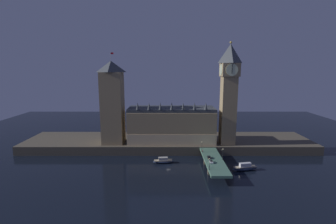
{
  "coord_description": "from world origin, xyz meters",
  "views": [
    {
      "loc": [
        -0.3,
        -146.01,
        60.56
      ],
      "look_at": [
        -0.17,
        20.0,
        31.21
      ],
      "focal_mm": 26.0,
      "sensor_mm": 36.0,
      "label": 1
    }
  ],
  "objects_px": {
    "boat_downstream": "(245,168)",
    "clock_tower": "(229,91)",
    "car_northbound_lead": "(209,157)",
    "car_northbound_trail": "(211,162)",
    "street_lamp_near": "(209,162)",
    "pedestrian_far_rail": "(203,151)",
    "victoria_tower": "(112,103)",
    "street_lamp_mid": "(223,153)",
    "pedestrian_near_rail": "(209,167)",
    "street_lamp_far": "(202,145)",
    "boat_upstream": "(163,161)"
  },
  "relations": [
    {
      "from": "boat_downstream",
      "to": "clock_tower",
      "type": "bearing_deg",
      "value": 95.8
    },
    {
      "from": "car_northbound_lead",
      "to": "car_northbound_trail",
      "type": "relative_size",
      "value": 1.08
    },
    {
      "from": "car_northbound_trail",
      "to": "street_lamp_near",
      "type": "height_order",
      "value": "street_lamp_near"
    },
    {
      "from": "car_northbound_lead",
      "to": "street_lamp_near",
      "type": "distance_m",
      "value": 17.87
    },
    {
      "from": "clock_tower",
      "to": "boat_downstream",
      "type": "relative_size",
      "value": 4.52
    },
    {
      "from": "pedestrian_far_rail",
      "to": "boat_downstream",
      "type": "bearing_deg",
      "value": -33.0
    },
    {
      "from": "pedestrian_far_rail",
      "to": "street_lamp_near",
      "type": "relative_size",
      "value": 0.25
    },
    {
      "from": "car_northbound_lead",
      "to": "clock_tower",
      "type": "bearing_deg",
      "value": 58.62
    },
    {
      "from": "victoria_tower",
      "to": "car_northbound_lead",
      "type": "bearing_deg",
      "value": -25.49
    },
    {
      "from": "pedestrian_far_rail",
      "to": "street_lamp_mid",
      "type": "xyz_separation_m",
      "value": [
        10.27,
        -13.27,
        3.59
      ]
    },
    {
      "from": "pedestrian_near_rail",
      "to": "boat_downstream",
      "type": "xyz_separation_m",
      "value": [
        23.62,
        10.62,
        -5.13
      ]
    },
    {
      "from": "clock_tower",
      "to": "boat_downstream",
      "type": "distance_m",
      "value": 54.94
    },
    {
      "from": "clock_tower",
      "to": "pedestrian_far_rail",
      "type": "bearing_deg",
      "value": -137.7
    },
    {
      "from": "street_lamp_mid",
      "to": "boat_downstream",
      "type": "distance_m",
      "value": 16.08
    },
    {
      "from": "street_lamp_far",
      "to": "pedestrian_far_rail",
      "type": "bearing_deg",
      "value": -74.6
    },
    {
      "from": "car_northbound_trail",
      "to": "pedestrian_far_rail",
      "type": "xyz_separation_m",
      "value": [
        -2.47,
        18.23,
        0.18
      ]
    },
    {
      "from": "street_lamp_far",
      "to": "victoria_tower",
      "type": "bearing_deg",
      "value": 162.99
    },
    {
      "from": "victoria_tower",
      "to": "pedestrian_near_rail",
      "type": "distance_m",
      "value": 84.21
    },
    {
      "from": "victoria_tower",
      "to": "street_lamp_far",
      "type": "height_order",
      "value": "victoria_tower"
    },
    {
      "from": "street_lamp_near",
      "to": "pedestrian_far_rail",
      "type": "bearing_deg",
      "value": 89.18
    },
    {
      "from": "victoria_tower",
      "to": "street_lamp_mid",
      "type": "relative_size",
      "value": 9.28
    },
    {
      "from": "victoria_tower",
      "to": "street_lamp_near",
      "type": "bearing_deg",
      "value": -37.69
    },
    {
      "from": "pedestrian_near_rail",
      "to": "boat_downstream",
      "type": "height_order",
      "value": "pedestrian_near_rail"
    },
    {
      "from": "clock_tower",
      "to": "victoria_tower",
      "type": "xyz_separation_m",
      "value": [
        -83.66,
        2.36,
        -8.41
      ]
    },
    {
      "from": "clock_tower",
      "to": "boat_upstream",
      "type": "xyz_separation_m",
      "value": [
        -46.47,
        -21.93,
        -43.56
      ]
    },
    {
      "from": "car_northbound_lead",
      "to": "boat_upstream",
      "type": "xyz_separation_m",
      "value": [
        -28.74,
        7.15,
        -5.23
      ]
    },
    {
      "from": "pedestrian_near_rail",
      "to": "street_lamp_mid",
      "type": "xyz_separation_m",
      "value": [
        10.27,
        12.7,
        3.58
      ]
    },
    {
      "from": "street_lamp_near",
      "to": "boat_downstream",
      "type": "xyz_separation_m",
      "value": [
        24.02,
        12.65,
        -8.39
      ]
    },
    {
      "from": "pedestrian_near_rail",
      "to": "street_lamp_near",
      "type": "distance_m",
      "value": 3.86
    },
    {
      "from": "pedestrian_far_rail",
      "to": "clock_tower",
      "type": "bearing_deg",
      "value": 42.3
    },
    {
      "from": "victoria_tower",
      "to": "street_lamp_mid",
      "type": "bearing_deg",
      "value": -24.76
    },
    {
      "from": "victoria_tower",
      "to": "pedestrian_far_rail",
      "type": "bearing_deg",
      "value": -18.1
    },
    {
      "from": "car_northbound_lead",
      "to": "street_lamp_mid",
      "type": "bearing_deg",
      "value": -18.25
    },
    {
      "from": "victoria_tower",
      "to": "street_lamp_near",
      "type": "distance_m",
      "value": 83.96
    },
    {
      "from": "car_northbound_lead",
      "to": "victoria_tower",
      "type": "bearing_deg",
      "value": 154.51
    },
    {
      "from": "victoria_tower",
      "to": "pedestrian_near_rail",
      "type": "relative_size",
      "value": 40.54
    },
    {
      "from": "car_northbound_trail",
      "to": "street_lamp_mid",
      "type": "relative_size",
      "value": 0.56
    },
    {
      "from": "street_lamp_far",
      "to": "boat_upstream",
      "type": "xyz_separation_m",
      "value": [
        -25.87,
        -5.0,
        -9.03
      ]
    },
    {
      "from": "pedestrian_far_rail",
      "to": "street_lamp_mid",
      "type": "bearing_deg",
      "value": -52.27
    },
    {
      "from": "clock_tower",
      "to": "boat_downstream",
      "type": "bearing_deg",
      "value": -84.2
    },
    {
      "from": "clock_tower",
      "to": "street_lamp_near",
      "type": "bearing_deg",
      "value": -113.95
    },
    {
      "from": "car_northbound_lead",
      "to": "car_northbound_trail",
      "type": "height_order",
      "value": "car_northbound_trail"
    },
    {
      "from": "street_lamp_near",
      "to": "victoria_tower",
      "type": "bearing_deg",
      "value": 142.31
    },
    {
      "from": "boat_upstream",
      "to": "boat_downstream",
      "type": "bearing_deg",
      "value": -13.3
    },
    {
      "from": "car_northbound_lead",
      "to": "pedestrian_far_rail",
      "type": "height_order",
      "value": "pedestrian_far_rail"
    },
    {
      "from": "victoria_tower",
      "to": "pedestrian_far_rail",
      "type": "height_order",
      "value": "victoria_tower"
    },
    {
      "from": "pedestrian_far_rail",
      "to": "street_lamp_near",
      "type": "height_order",
      "value": "street_lamp_near"
    },
    {
      "from": "pedestrian_near_rail",
      "to": "victoria_tower",
      "type": "bearing_deg",
      "value": 143.65
    },
    {
      "from": "street_lamp_near",
      "to": "street_lamp_mid",
      "type": "relative_size",
      "value": 0.93
    },
    {
      "from": "clock_tower",
      "to": "car_northbound_lead",
      "type": "relative_size",
      "value": 16.77
    }
  ]
}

